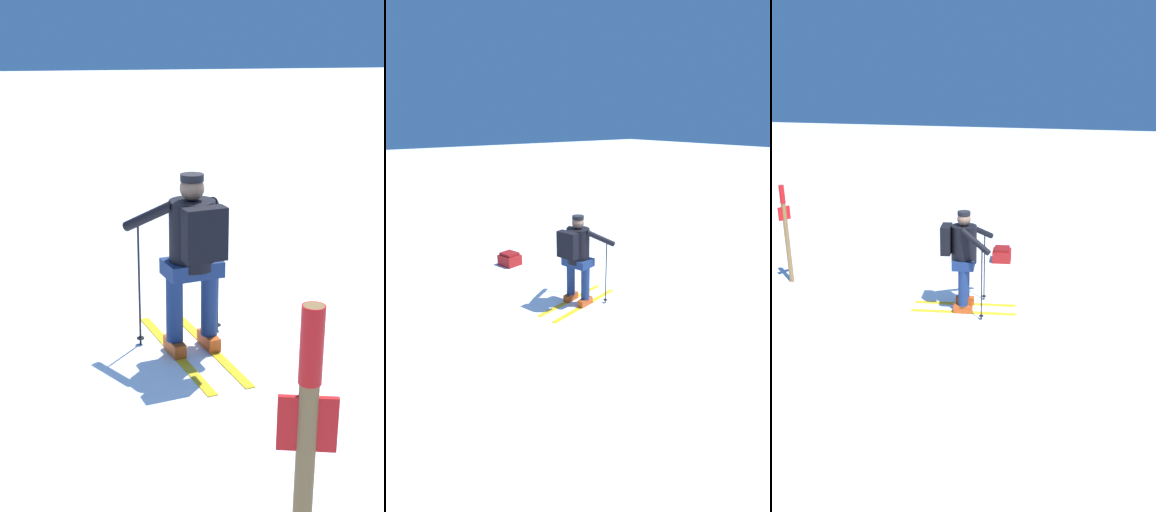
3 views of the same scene
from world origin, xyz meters
The scene contains 3 objects.
ground_plane centered at (0.00, 0.00, 0.00)m, with size 80.00×80.00×0.00m, color white.
skier centered at (0.41, -0.34, 0.94)m, with size 1.73×0.99×1.61m.
dropped_backpack centered at (0.42, -2.84, 0.14)m, with size 0.45×0.48×0.29m.
Camera 2 is at (4.36, 4.83, 3.17)m, focal length 28.00 mm.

